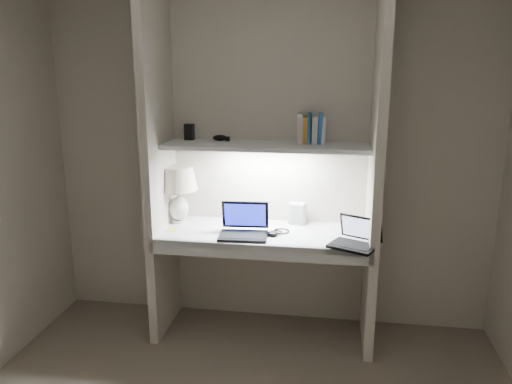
% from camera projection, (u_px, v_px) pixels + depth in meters
% --- Properties ---
extents(back_wall, '(3.20, 0.01, 2.50)m').
position_uv_depth(back_wall, '(269.00, 156.00, 3.59)').
color(back_wall, beige).
rests_on(back_wall, floor).
extents(alcove_panel_left, '(0.06, 0.55, 2.50)m').
position_uv_depth(alcove_panel_left, '(159.00, 160.00, 3.43)').
color(alcove_panel_left, beige).
rests_on(alcove_panel_left, floor).
extents(alcove_panel_right, '(0.06, 0.55, 2.50)m').
position_uv_depth(alcove_panel_right, '(376.00, 167.00, 3.22)').
color(alcove_panel_right, beige).
rests_on(alcove_panel_right, floor).
extents(desk, '(1.40, 0.55, 0.04)m').
position_uv_depth(desk, '(264.00, 234.00, 3.45)').
color(desk, white).
rests_on(desk, alcove_panel_left).
extents(desk_apron, '(1.46, 0.03, 0.10)m').
position_uv_depth(desk_apron, '(258.00, 252.00, 3.21)').
color(desk_apron, silver).
rests_on(desk_apron, desk).
extents(shelf, '(1.40, 0.36, 0.03)m').
position_uv_depth(shelf, '(266.00, 146.00, 3.39)').
color(shelf, silver).
rests_on(shelf, back_wall).
extents(strip_light, '(0.60, 0.04, 0.02)m').
position_uv_depth(strip_light, '(266.00, 149.00, 3.40)').
color(strip_light, white).
rests_on(strip_light, shelf).
extents(table_lamp, '(0.28, 0.28, 0.41)m').
position_uv_depth(table_lamp, '(178.00, 185.00, 3.58)').
color(table_lamp, white).
rests_on(table_lamp, desk).
extents(laptop_main, '(0.34, 0.30, 0.22)m').
position_uv_depth(laptop_main, '(244.00, 228.00, 3.36)').
color(laptop_main, black).
rests_on(laptop_main, desk).
extents(laptop_netbook, '(0.36, 0.34, 0.18)m').
position_uv_depth(laptop_netbook, '(356.00, 239.00, 3.16)').
color(laptop_netbook, black).
rests_on(laptop_netbook, desk).
extents(speaker, '(0.13, 0.11, 0.16)m').
position_uv_depth(speaker, '(297.00, 214.00, 3.59)').
color(speaker, silver).
rests_on(speaker, desk).
extents(mouse, '(0.10, 0.08, 0.03)m').
position_uv_depth(mouse, '(272.00, 234.00, 3.34)').
color(mouse, black).
rests_on(mouse, desk).
extents(cable_coil, '(0.11, 0.11, 0.01)m').
position_uv_depth(cable_coil, '(282.00, 231.00, 3.43)').
color(cable_coil, black).
rests_on(cable_coil, desk).
extents(sticky_note, '(0.08, 0.08, 0.00)m').
position_uv_depth(sticky_note, '(172.00, 230.00, 3.48)').
color(sticky_note, yellow).
rests_on(sticky_note, desk).
extents(book_row, '(0.19, 0.14, 0.20)m').
position_uv_depth(book_row, '(312.00, 129.00, 3.41)').
color(book_row, white).
rests_on(book_row, shelf).
extents(shelf_box, '(0.07, 0.05, 0.11)m').
position_uv_depth(shelf_box, '(189.00, 132.00, 3.56)').
color(shelf_box, black).
rests_on(shelf_box, shelf).
extents(shelf_gadget, '(0.11, 0.09, 0.04)m').
position_uv_depth(shelf_gadget, '(220.00, 138.00, 3.52)').
color(shelf_gadget, black).
rests_on(shelf_gadget, shelf).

